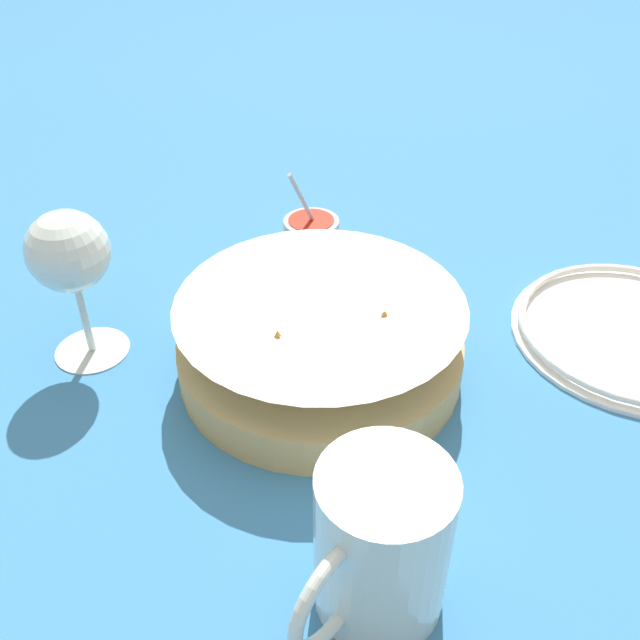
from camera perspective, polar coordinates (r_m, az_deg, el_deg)
name	(u,v)px	position (r m, az deg, el deg)	size (l,w,h in m)	color
ground_plane	(341,352)	(0.68, 1.71, -2.60)	(4.00, 4.00, 0.00)	teal
food_basket	(321,342)	(0.64, 0.06, -1.77)	(0.26, 0.26, 0.08)	tan
sauce_cup	(311,230)	(0.84, -0.71, 7.20)	(0.07, 0.07, 0.10)	#B7B7BC
wine_glass	(69,257)	(0.66, -19.43, 4.80)	(0.07, 0.07, 0.15)	silver
beer_mug	(380,548)	(0.47, 4.82, -17.70)	(0.13, 0.09, 0.12)	silver
side_plate	(635,331)	(0.76, 23.86, -0.81)	(0.24, 0.24, 0.01)	white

